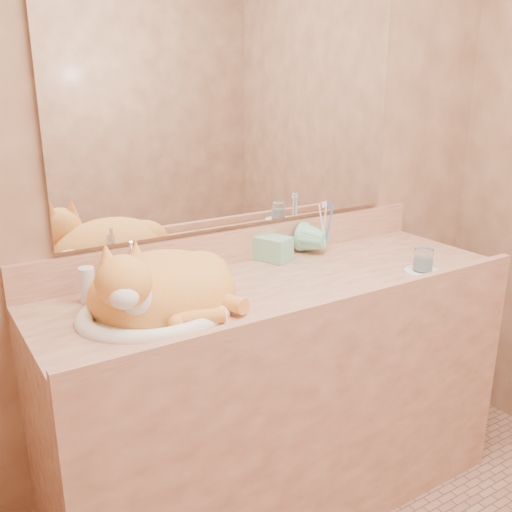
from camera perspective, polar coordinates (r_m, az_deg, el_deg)
wall_back at (r=1.99m, az=-1.75°, el=10.59°), size 2.40×0.02×2.50m
vanity_counter at (r=2.05m, az=2.50°, el=-13.85°), size 1.60×0.55×0.85m
mirror at (r=1.97m, az=-1.60°, el=14.60°), size 1.30×0.02×0.80m
sink_basin at (r=1.62m, az=-9.96°, el=-3.38°), size 0.47×0.41×0.14m
faucet at (r=1.77m, az=-12.12°, el=-1.41°), size 0.07×0.12×0.16m
cat at (r=1.64m, az=-9.64°, el=-2.95°), size 0.50×0.44×0.24m
soap_dispenser at (r=2.02m, az=3.21°, el=1.93°), size 0.12×0.12×0.20m
toothbrush_cup at (r=2.13m, az=6.95°, el=1.41°), size 0.15×0.15×0.11m
toothbrushes at (r=2.11m, az=7.02°, el=3.25°), size 0.03×0.03×0.21m
saucer at (r=2.02m, az=16.28°, el=-1.54°), size 0.12×0.12×0.01m
water_glass at (r=2.01m, az=16.39°, el=-0.38°), size 0.06×0.06×0.08m
lotion_bottle at (r=1.75m, az=-16.49°, el=-2.84°), size 0.05×0.05×0.11m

